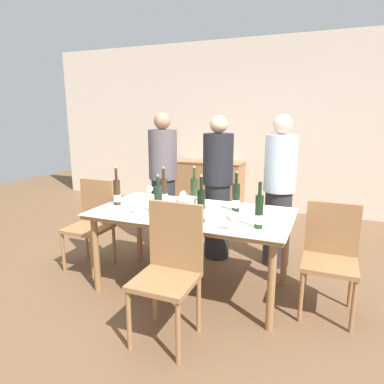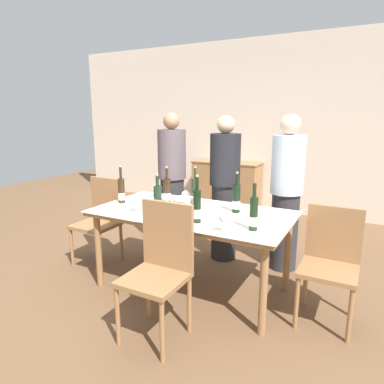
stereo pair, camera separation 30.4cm
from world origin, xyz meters
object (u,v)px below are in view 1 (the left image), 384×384
(wine_bottle_0, at_px, (194,194))
(ice_bucket, at_px, (186,208))
(wine_bottle_4, at_px, (201,206))
(wine_bottle_2, at_px, (259,212))
(person_guest_right, at_px, (279,192))
(sideboard_cabinet, at_px, (210,185))
(wine_bottle_6, at_px, (236,198))
(chair_left_end, at_px, (93,218))
(chair_right_end, at_px, (330,251))
(wine_glass_1, at_px, (231,217))
(dining_table, at_px, (192,219))
(wine_bottle_3, at_px, (117,193))
(person_host, at_px, (163,183))
(wine_glass_4, at_px, (136,203))
(wine_glass_0, at_px, (184,195))
(wine_bottle_5, at_px, (164,192))
(person_guest_left, at_px, (218,189))
(wine_glass_3, at_px, (176,204))
(wine_bottle_1, at_px, (158,201))
(wine_glass_2, at_px, (150,189))
(chair_near_front, at_px, (170,263))

(wine_bottle_0, bearing_deg, ice_bucket, -80.00)
(ice_bucket, xyz_separation_m, wine_bottle_4, (0.14, -0.02, 0.03))
(wine_bottle_2, bearing_deg, person_guest_right, 90.09)
(sideboard_cabinet, bearing_deg, wine_bottle_6, -65.96)
(chair_left_end, xyz_separation_m, chair_right_end, (2.36, -0.00, -0.01))
(sideboard_cabinet, bearing_deg, chair_left_end, -98.43)
(wine_glass_1, bearing_deg, dining_table, 140.90)
(wine_bottle_2, xyz_separation_m, wine_bottle_3, (-1.40, 0.18, -0.01))
(person_host, bearing_deg, wine_glass_4, -75.94)
(wine_bottle_6, bearing_deg, wine_glass_0, -177.69)
(ice_bucket, relative_size, wine_bottle_6, 0.50)
(wine_bottle_3, distance_m, chair_left_end, 0.56)
(wine_bottle_6, height_order, chair_right_end, wine_bottle_6)
(wine_bottle_5, distance_m, wine_glass_1, 0.99)
(wine_bottle_4, distance_m, person_guest_left, 1.07)
(wine_bottle_0, relative_size, wine_glass_0, 2.64)
(wine_bottle_2, distance_m, person_guest_left, 1.22)
(wine_bottle_4, relative_size, wine_glass_3, 2.74)
(wine_glass_3, distance_m, wine_glass_4, 0.36)
(ice_bucket, height_order, chair_right_end, ice_bucket)
(dining_table, height_order, wine_bottle_5, wine_bottle_5)
(ice_bucket, relative_size, wine_glass_0, 1.22)
(wine_bottle_1, relative_size, wine_glass_3, 2.48)
(wine_bottle_4, xyz_separation_m, wine_glass_2, (-0.78, 0.56, -0.04))
(wine_bottle_2, bearing_deg, wine_glass_1, -139.19)
(wine_glass_2, bearing_deg, wine_glass_0, -19.05)
(wine_glass_4, distance_m, person_guest_left, 1.12)
(person_host, distance_m, person_guest_right, 1.34)
(wine_glass_1, distance_m, wine_glass_4, 0.91)
(wine_bottle_1, xyz_separation_m, wine_bottle_5, (-0.12, 0.35, 0.00))
(wine_bottle_0, height_order, wine_glass_0, wine_bottle_0)
(wine_bottle_0, relative_size, wine_bottle_3, 1.07)
(wine_bottle_2, xyz_separation_m, wine_glass_3, (-0.73, 0.08, -0.03))
(sideboard_cabinet, distance_m, wine_glass_0, 2.71)
(wine_glass_2, height_order, chair_left_end, chair_left_end)
(chair_near_front, bearing_deg, wine_glass_4, 140.94)
(wine_bottle_3, xyz_separation_m, chair_right_end, (1.94, 0.14, -0.35))
(dining_table, distance_m, chair_right_end, 1.19)
(wine_bottle_4, distance_m, wine_glass_0, 0.52)
(wine_bottle_6, height_order, wine_glass_3, wine_bottle_6)
(wine_bottle_0, bearing_deg, person_host, 133.81)
(chair_left_end, bearing_deg, wine_bottle_3, -18.66)
(chair_left_end, relative_size, person_guest_left, 0.58)
(wine_bottle_3, distance_m, person_guest_right, 1.67)
(wine_glass_2, xyz_separation_m, wine_glass_4, (0.17, -0.56, 0.00))
(wine_bottle_1, xyz_separation_m, wine_glass_3, (0.15, 0.04, -0.02))
(wine_bottle_1, height_order, wine_glass_0, wine_bottle_1)
(wine_bottle_1, distance_m, wine_glass_3, 0.16)
(sideboard_cabinet, distance_m, chair_left_end, 2.68)
(ice_bucket, xyz_separation_m, person_guest_left, (-0.06, 1.02, -0.05))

